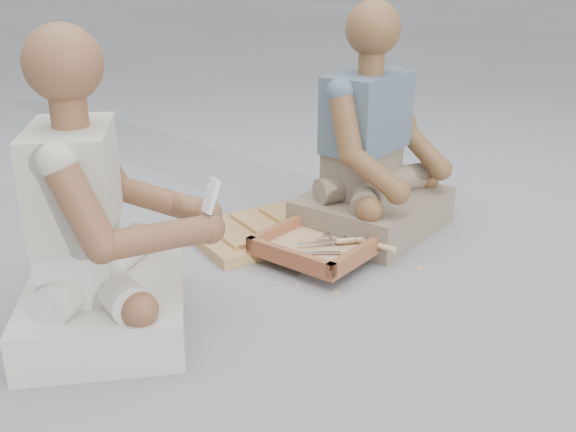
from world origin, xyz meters
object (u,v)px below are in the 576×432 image
companion (373,158)px  tool_tray (327,241)px  carved_panel (271,229)px  craftsman (97,234)px

companion → tool_tray: bearing=3.0°
tool_tray → companion: (0.32, 0.15, 0.25)m
carved_panel → tool_tray: size_ratio=1.08×
carved_panel → tool_tray: tool_tray is taller
tool_tray → companion: size_ratio=0.64×
craftsman → companion: size_ratio=0.98×
carved_panel → tool_tray: (0.08, -0.30, 0.04)m
craftsman → companion: (1.20, 0.24, 0.00)m
carved_panel → companion: 0.52m
craftsman → companion: bearing=122.4°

